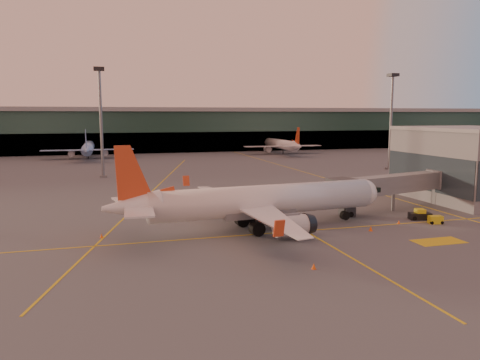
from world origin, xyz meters
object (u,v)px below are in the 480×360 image
object	(u,v)px
main_airplane	(256,202)
gpu_cart	(436,220)
catering_truck	(257,202)
pushback_tug	(420,215)

from	to	relation	value
main_airplane	gpu_cart	size ratio (longest dim) A/B	18.65
main_airplane	gpu_cart	distance (m)	25.10
catering_truck	pushback_tug	distance (m)	23.18
gpu_cart	pushback_tug	size ratio (longest dim) A/B	0.62
main_airplane	pushback_tug	xyz separation A→B (m)	(24.26, -0.50, -3.05)
main_airplane	gpu_cart	world-z (taller)	main_airplane
gpu_cart	catering_truck	bearing A→B (deg)	170.26
catering_truck	gpu_cart	distance (m)	24.43
main_airplane	catering_truck	bearing A→B (deg)	65.00
catering_truck	pushback_tug	xyz separation A→B (m)	(22.33, -5.87, -2.06)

